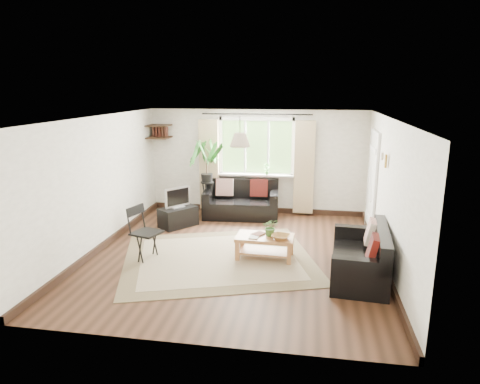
% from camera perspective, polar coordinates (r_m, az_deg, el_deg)
% --- Properties ---
extents(floor, '(5.50, 5.50, 0.00)m').
position_cam_1_polar(floor, '(7.65, -0.50, -8.38)').
color(floor, black).
rests_on(floor, ground).
extents(ceiling, '(5.50, 5.50, 0.00)m').
position_cam_1_polar(ceiling, '(7.10, -0.54, 9.87)').
color(ceiling, white).
rests_on(ceiling, floor).
extents(wall_back, '(5.00, 0.02, 2.40)m').
position_cam_1_polar(wall_back, '(9.94, 2.22, 4.03)').
color(wall_back, beige).
rests_on(wall_back, floor).
extents(wall_front, '(5.00, 0.02, 2.40)m').
position_cam_1_polar(wall_front, '(4.71, -6.34, -7.28)').
color(wall_front, beige).
rests_on(wall_front, floor).
extents(wall_left, '(0.02, 5.50, 2.40)m').
position_cam_1_polar(wall_left, '(8.08, -18.26, 1.06)').
color(wall_left, beige).
rests_on(wall_left, floor).
extents(wall_right, '(0.02, 5.50, 2.40)m').
position_cam_1_polar(wall_right, '(7.29, 19.24, -0.36)').
color(wall_right, beige).
rests_on(wall_right, floor).
extents(rug, '(3.88, 3.59, 0.02)m').
position_cam_1_polar(rug, '(7.49, -2.89, -8.80)').
color(rug, beige).
rests_on(rug, floor).
extents(window, '(2.50, 0.16, 2.16)m').
position_cam_1_polar(window, '(9.85, 2.21, 6.00)').
color(window, white).
rests_on(window, wall_back).
extents(door, '(0.06, 0.96, 2.06)m').
position_cam_1_polar(door, '(8.96, 17.20, 1.03)').
color(door, silver).
rests_on(door, wall_right).
extents(corner_shelf, '(0.50, 0.50, 0.34)m').
position_cam_1_polar(corner_shelf, '(10.14, -10.77, 7.93)').
color(corner_shelf, black).
rests_on(corner_shelf, wall_back).
extents(pendant_lamp, '(0.36, 0.36, 0.54)m').
position_cam_1_polar(pendant_lamp, '(7.52, -0.00, 7.42)').
color(pendant_lamp, beige).
rests_on(pendant_lamp, ceiling).
extents(wall_sconce, '(0.12, 0.12, 0.28)m').
position_cam_1_polar(wall_sconce, '(7.46, 18.66, 4.24)').
color(wall_sconce, beige).
rests_on(wall_sconce, wall_right).
extents(sofa_back, '(1.73, 0.95, 0.79)m').
position_cam_1_polar(sofa_back, '(9.69, 0.14, -1.09)').
color(sofa_back, black).
rests_on(sofa_back, floor).
extents(sofa_right, '(1.68, 0.94, 0.76)m').
position_cam_1_polar(sofa_right, '(6.92, 15.64, -7.96)').
color(sofa_right, black).
rests_on(sofa_right, floor).
extents(coffee_table, '(1.00, 0.57, 0.40)m').
position_cam_1_polar(coffee_table, '(7.46, 3.33, -7.34)').
color(coffee_table, '#935A30').
rests_on(coffee_table, floor).
extents(table_plant, '(0.31, 0.28, 0.31)m').
position_cam_1_polar(table_plant, '(7.37, 4.10, -4.68)').
color(table_plant, '#3D6A2A').
rests_on(table_plant, coffee_table).
extents(bowl, '(0.38, 0.38, 0.08)m').
position_cam_1_polar(bowl, '(7.26, 5.49, -5.97)').
color(bowl, olive).
rests_on(bowl, coffee_table).
extents(book_a, '(0.18, 0.23, 0.02)m').
position_cam_1_polar(book_a, '(7.34, 1.31, -5.93)').
color(book_a, silver).
rests_on(book_a, coffee_table).
extents(book_b, '(0.27, 0.29, 0.02)m').
position_cam_1_polar(book_b, '(7.51, 1.98, -5.44)').
color(book_b, '#582F23').
rests_on(book_b, coffee_table).
extents(tv_stand, '(0.82, 0.88, 0.42)m').
position_cam_1_polar(tv_stand, '(9.19, -8.25, -3.29)').
color(tv_stand, black).
rests_on(tv_stand, floor).
extents(tv, '(0.52, 0.59, 0.46)m').
position_cam_1_polar(tv, '(9.07, -8.34, -0.66)').
color(tv, '#A5A5AA').
rests_on(tv, tv_stand).
extents(palm_stand, '(0.76, 0.76, 1.75)m').
position_cam_1_polar(palm_stand, '(9.68, -4.43, 1.76)').
color(palm_stand, black).
rests_on(palm_stand, floor).
extents(folding_chair, '(0.60, 0.60, 0.93)m').
position_cam_1_polar(folding_chair, '(7.47, -12.32, -5.45)').
color(folding_chair, black).
rests_on(folding_chair, floor).
extents(sill_plant, '(0.14, 0.10, 0.27)m').
position_cam_1_polar(sill_plant, '(9.82, 3.58, 3.10)').
color(sill_plant, '#2D6023').
rests_on(sill_plant, window).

